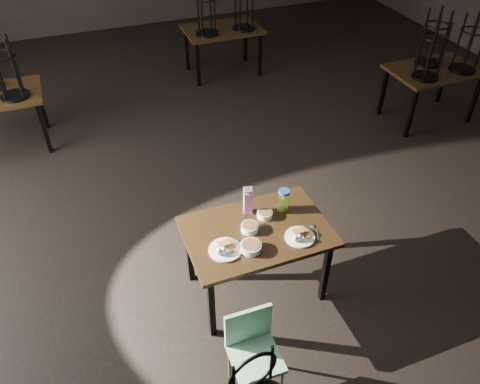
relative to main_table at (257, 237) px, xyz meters
name	(u,v)px	position (x,y,z in m)	size (l,w,h in m)	color
main_table	(257,237)	(0.00, 0.00, 0.00)	(1.20, 0.80, 0.75)	black
plate_left	(225,249)	(-0.33, -0.13, 0.10)	(0.27, 0.27, 0.09)	white
plate_right	(300,236)	(0.29, -0.21, 0.10)	(0.25, 0.25, 0.08)	white
bowl_near	(250,227)	(-0.06, 0.02, 0.11)	(0.14, 0.14, 0.06)	white
bowl_far	(265,214)	(0.12, 0.13, 0.11)	(0.13, 0.13, 0.05)	white
bowl_big	(251,247)	(-0.13, -0.19, 0.11)	(0.17, 0.17, 0.06)	white
juice_carton	(248,201)	(0.01, 0.23, 0.21)	(0.09, 0.09, 0.29)	#7F175E
water_bottle	(284,200)	(0.31, 0.16, 0.19)	(0.13, 0.13, 0.21)	#94C239
spoon	(313,227)	(0.45, -0.14, 0.08)	(0.06, 0.19, 0.01)	silver
school_chair	(253,347)	(-0.37, -0.83, -0.21)	(0.36, 0.36, 0.76)	#7ABE99
bg_table_right	(437,67)	(3.40, 1.97, 0.11)	(1.20, 0.80, 1.48)	black
bg_table_far	(223,29)	(1.22, 4.36, 0.08)	(1.20, 0.80, 1.48)	black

